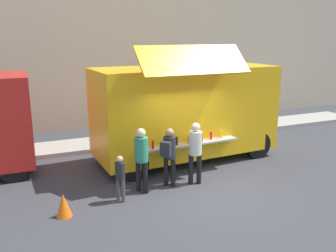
{
  "coord_description": "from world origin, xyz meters",
  "views": [
    {
      "loc": [
        -4.49,
        -7.74,
        4.01
      ],
      "look_at": [
        -0.21,
        2.19,
        1.3
      ],
      "focal_mm": 38.56,
      "sensor_mm": 36.0,
      "label": 1
    }
  ],
  "objects_px": {
    "trash_bin": "(250,119)",
    "customer_rear_waiting": "(141,154)",
    "traffic_cone_orange": "(64,205)",
    "child_near_queue": "(120,174)",
    "customer_mid_with_backpack": "(169,152)",
    "customer_front_ordering": "(195,148)",
    "food_truck_main": "(186,110)"
  },
  "relations": [
    {
      "from": "trash_bin",
      "to": "customer_rear_waiting",
      "type": "distance_m",
      "value": 7.73
    },
    {
      "from": "traffic_cone_orange",
      "to": "child_near_queue",
      "type": "height_order",
      "value": "child_near_queue"
    },
    {
      "from": "trash_bin",
      "to": "customer_mid_with_backpack",
      "type": "relative_size",
      "value": 0.58
    },
    {
      "from": "customer_front_ordering",
      "to": "customer_mid_with_backpack",
      "type": "bearing_deg",
      "value": 104.04
    },
    {
      "from": "customer_mid_with_backpack",
      "to": "customer_rear_waiting",
      "type": "xyz_separation_m",
      "value": [
        -0.79,
        -0.03,
        0.04
      ]
    },
    {
      "from": "food_truck_main",
      "to": "traffic_cone_orange",
      "type": "relative_size",
      "value": 10.84
    },
    {
      "from": "customer_mid_with_backpack",
      "to": "customer_rear_waiting",
      "type": "height_order",
      "value": "customer_rear_waiting"
    },
    {
      "from": "traffic_cone_orange",
      "to": "customer_front_ordering",
      "type": "distance_m",
      "value": 3.73
    },
    {
      "from": "traffic_cone_orange",
      "to": "customer_front_ordering",
      "type": "bearing_deg",
      "value": 7.95
    },
    {
      "from": "customer_mid_with_backpack",
      "to": "food_truck_main",
      "type": "bearing_deg",
      "value": 9.07
    },
    {
      "from": "customer_mid_with_backpack",
      "to": "child_near_queue",
      "type": "distance_m",
      "value": 1.53
    },
    {
      "from": "customer_front_ordering",
      "to": "child_near_queue",
      "type": "xyz_separation_m",
      "value": [
        -2.21,
        -0.26,
        -0.33
      ]
    },
    {
      "from": "customer_rear_waiting",
      "to": "food_truck_main",
      "type": "bearing_deg",
      "value": 7.09
    },
    {
      "from": "trash_bin",
      "to": "child_near_queue",
      "type": "distance_m",
      "value": 8.45
    },
    {
      "from": "traffic_cone_orange",
      "to": "customer_rear_waiting",
      "type": "xyz_separation_m",
      "value": [
        2.08,
        0.57,
        0.76
      ]
    },
    {
      "from": "child_near_queue",
      "to": "trash_bin",
      "type": "bearing_deg",
      "value": -5.45
    },
    {
      "from": "traffic_cone_orange",
      "to": "customer_mid_with_backpack",
      "type": "bearing_deg",
      "value": 11.81
    },
    {
      "from": "food_truck_main",
      "to": "customer_mid_with_backpack",
      "type": "bearing_deg",
      "value": -129.85
    },
    {
      "from": "customer_rear_waiting",
      "to": "child_near_queue",
      "type": "height_order",
      "value": "customer_rear_waiting"
    },
    {
      "from": "child_near_queue",
      "to": "customer_front_ordering",
      "type": "bearing_deg",
      "value": -31.3
    },
    {
      "from": "child_near_queue",
      "to": "traffic_cone_orange",
      "type": "bearing_deg",
      "value": 151.65
    },
    {
      "from": "trash_bin",
      "to": "traffic_cone_orange",
      "type": "bearing_deg",
      "value": -150.62
    },
    {
      "from": "customer_front_ordering",
      "to": "customer_mid_with_backpack",
      "type": "height_order",
      "value": "customer_front_ordering"
    },
    {
      "from": "food_truck_main",
      "to": "trash_bin",
      "type": "relative_size",
      "value": 6.33
    },
    {
      "from": "customer_rear_waiting",
      "to": "child_near_queue",
      "type": "bearing_deg",
      "value": 172.12
    },
    {
      "from": "customer_rear_waiting",
      "to": "trash_bin",
      "type": "bearing_deg",
      "value": -0.41
    },
    {
      "from": "food_truck_main",
      "to": "child_near_queue",
      "type": "xyz_separation_m",
      "value": [
        -2.89,
        -2.24,
        -0.95
      ]
    },
    {
      "from": "food_truck_main",
      "to": "customer_rear_waiting",
      "type": "distance_m",
      "value": 2.99
    },
    {
      "from": "trash_bin",
      "to": "customer_front_ordering",
      "type": "distance_m",
      "value": 6.55
    },
    {
      "from": "customer_front_ordering",
      "to": "customer_mid_with_backpack",
      "type": "distance_m",
      "value": 0.75
    },
    {
      "from": "customer_rear_waiting",
      "to": "child_near_queue",
      "type": "xyz_separation_m",
      "value": [
        -0.67,
        -0.32,
        -0.33
      ]
    },
    {
      "from": "traffic_cone_orange",
      "to": "child_near_queue",
      "type": "bearing_deg",
      "value": 9.74
    }
  ]
}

